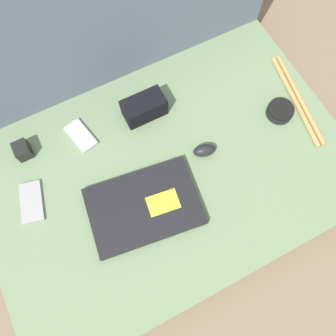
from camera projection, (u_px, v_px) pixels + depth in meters
ground_plane at (168, 182)px, 1.11m from camera, size 8.00×8.00×0.00m
couch_seat at (168, 177)px, 1.05m from camera, size 1.11×0.74×0.12m
couch_backrest at (97, 22)px, 0.98m from camera, size 1.11×0.20×0.57m
laptop at (144, 206)px, 0.94m from camera, size 0.34×0.25×0.03m
computer_mouse at (205, 151)px, 0.99m from camera, size 0.08×0.06×0.04m
speaker_puck at (280, 111)px, 1.04m from camera, size 0.08×0.08×0.03m
phone_silver at (32, 202)px, 0.96m from camera, size 0.09×0.13×0.01m
phone_black at (81, 136)px, 1.03m from camera, size 0.08×0.12×0.01m
camera_pouch at (144, 108)px, 1.03m from camera, size 0.13×0.07×0.07m
charger_brick at (23, 150)px, 0.99m from camera, size 0.04×0.05×0.05m
drumstick_pair at (298, 100)px, 1.07m from camera, size 0.09×0.35×0.02m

